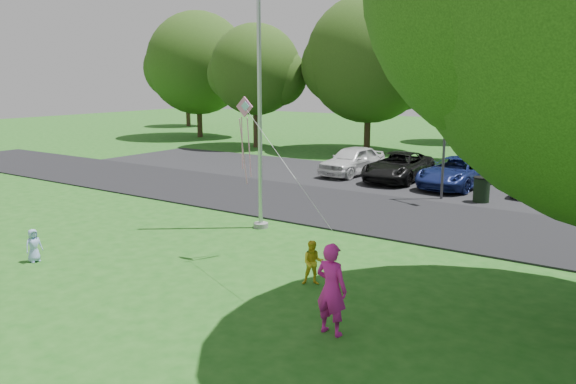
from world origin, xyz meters
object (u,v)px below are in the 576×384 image
Objects in this scene: flagpole at (260,103)px; child_blue at (34,246)px; street_lamp at (450,123)px; trash_can at (482,190)px; child_yellow at (313,263)px; kite at (246,126)px; woman at (331,289)px.

flagpole is 10.83× the size of child_blue.
trash_can is (1.33, 0.37, -2.66)m from street_lamp.
flagpole reaches higher than child_yellow.
street_lamp is 4.96× the size of trash_can.
trash_can is at bearing 52.25° from child_yellow.
street_lamp is at bearing 58.96° from child_yellow.
child_yellow is (-0.84, -11.47, 0.01)m from trash_can.
child_blue is 6.70m from kite.
street_lamp is at bearing -77.02° from woman.
street_lamp is 10.64m from kite.
child_yellow is 7.77m from child_blue.
flagpole is 9.32× the size of trash_can.
woman is at bearing -43.31° from flagpole.
street_lamp is 15.72m from child_blue.
street_lamp is 13.55m from woman.
flagpole is at bearing 119.72° from kite.
street_lamp reaches higher than trash_can.
child_yellow is 1.19× the size of child_blue.
woman is 2.01× the size of child_blue.
child_blue is 0.20× the size of kite.
flagpole is 3.37m from kite.
kite is (-2.05, -10.43, 0.52)m from street_lamp.
kite is at bearing -59.12° from flagpole.
street_lamp is at bearing -164.28° from trash_can.
kite reaches higher than trash_can.
street_lamp is 11.41m from child_yellow.
flagpole reaches higher than kite.
trash_can is 16.43m from child_blue.
flagpole is 6.59m from child_yellow.
street_lamp is at bearing 63.60° from flagpole.
flagpole is at bearing -39.78° from woman.
kite is (-3.37, -10.81, 3.17)m from trash_can.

